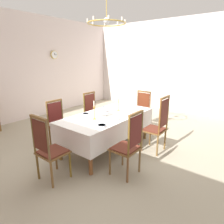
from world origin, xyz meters
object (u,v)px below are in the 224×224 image
(chair_north_b, at_px, (93,112))
(bowl_far_left, at_px, (102,126))
(chair_head_east, at_px, (141,110))
(bowl_near_left, at_px, (116,118))
(chair_north_a, at_px, (59,123))
(mounted_clock, at_px, (54,55))
(dining_table, at_px, (107,118))
(bowl_far_right, at_px, (131,113))
(chair_south_b, at_px, (158,125))
(chair_head_west, at_px, (49,148))
(chair_south_a, at_px, (129,144))
(soup_tureen, at_px, (104,111))
(spoon_secondary, at_px, (81,116))
(candlestick_west, at_px, (94,112))
(candlestick_east, at_px, (118,104))
(bowl_near_right, at_px, (86,114))
(chandelier, at_px, (107,23))
(spoon_primary, at_px, (111,120))

(chair_north_b, xyz_separation_m, bowl_far_left, (-1.16, -1.31, 0.24))
(chair_head_east, xyz_separation_m, bowl_near_left, (-1.61, -0.34, 0.25))
(chair_north_a, bearing_deg, mounted_clock, -126.24)
(bowl_near_left, xyz_separation_m, bowl_far_left, (-0.48, -0.05, -0.00))
(bowl_far_left, distance_m, mounted_clock, 4.40)
(dining_table, bearing_deg, bowl_far_right, -45.89)
(chair_north_a, relative_size, chair_south_b, 0.87)
(dining_table, bearing_deg, chair_head_west, 180.00)
(chair_north_b, relative_size, bowl_near_left, 6.18)
(chair_north_b, distance_m, bowl_near_left, 1.45)
(chair_north_b, bearing_deg, chair_north_a, 0.07)
(bowl_far_right, distance_m, mounted_clock, 4.06)
(chair_south_a, height_order, bowl_far_left, chair_south_a)
(chair_south_a, bearing_deg, soup_tureen, 63.98)
(chair_head_east, relative_size, soup_tureen, 4.29)
(chair_south_a, bearing_deg, chair_head_east, 24.35)
(dining_table, relative_size, spoon_secondary, 12.07)
(candlestick_west, bearing_deg, chair_north_a, 100.36)
(candlestick_east, bearing_deg, chair_south_a, -136.49)
(chair_head_west, distance_m, candlestick_east, 1.90)
(chair_head_west, relative_size, spoon_secondary, 6.42)
(chair_south_a, bearing_deg, bowl_near_right, 77.98)
(soup_tureen, distance_m, bowl_far_left, 0.65)
(mounted_clock, relative_size, chandelier, 0.37)
(bowl_near_right, bearing_deg, mounted_clock, 63.07)
(dining_table, distance_m, mounted_clock, 3.85)
(bowl_near_left, xyz_separation_m, spoon_secondary, (-0.26, 0.71, -0.02))
(chair_head_east, height_order, bowl_far_left, chair_head_east)
(chair_north_b, height_order, mounted_clock, mounted_clock)
(chair_north_b, distance_m, candlestick_east, 1.00)
(chandelier, bearing_deg, soup_tureen, 180.00)
(candlestick_west, distance_m, bowl_far_right, 0.86)
(chair_south_b, bearing_deg, chair_north_b, 90.00)
(dining_table, xyz_separation_m, candlestick_east, (0.40, 0.00, 0.23))
(chair_north_a, bearing_deg, chandelier, 121.86)
(mounted_clock, bearing_deg, chair_south_a, -112.85)
(bowl_far_right, relative_size, chandelier, 0.20)
(bowl_far_left, height_order, mounted_clock, mounted_clock)
(soup_tureen, bearing_deg, chair_north_b, 54.77)
(bowl_near_right, distance_m, spoon_secondary, 0.11)
(chair_north_b, relative_size, chair_head_west, 0.95)
(bowl_far_right, bearing_deg, candlestick_west, 154.00)
(chair_head_west, xyz_separation_m, bowl_far_left, (0.83, -0.39, 0.23))
(candlestick_west, height_order, spoon_primary, candlestick_west)
(candlestick_west, bearing_deg, chair_north_b, 44.59)
(candlestick_west, relative_size, bowl_near_right, 2.46)
(chair_north_b, height_order, candlestick_west, candlestick_west)
(bowl_far_left, relative_size, mounted_clock, 0.61)
(chair_north_b, distance_m, spoon_secondary, 1.11)
(dining_table, distance_m, soup_tureen, 0.21)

